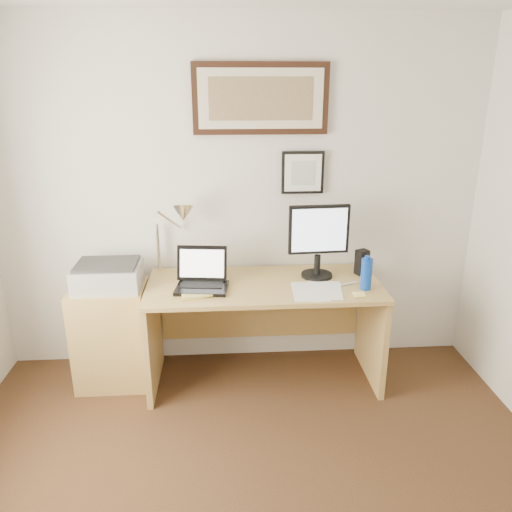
{
  "coord_description": "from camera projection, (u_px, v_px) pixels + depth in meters",
  "views": [
    {
      "loc": [
        -0.12,
        -1.52,
        2.06
      ],
      "look_at": [
        0.08,
        1.43,
        1.02
      ],
      "focal_mm": 35.0,
      "sensor_mm": 36.0,
      "label": 1
    }
  ],
  "objects": [
    {
      "name": "wall_back",
      "position": [
        239.0,
        200.0,
        3.59
      ],
      "size": [
        3.5,
        0.02,
        2.5
      ],
      "primitive_type": "cube",
      "color": "silver",
      "rests_on": "ground"
    },
    {
      "name": "side_cabinet",
      "position": [
        112.0,
        335.0,
        3.52
      ],
      "size": [
        0.5,
        0.4,
        0.73
      ],
      "primitive_type": "cube",
      "color": "#AC8848",
      "rests_on": "floor"
    },
    {
      "name": "water_bottle",
      "position": [
        366.0,
        274.0,
        3.29
      ],
      "size": [
        0.07,
        0.07,
        0.21
      ],
      "primitive_type": "cylinder",
      "color": "#0D41B5",
      "rests_on": "desk"
    },
    {
      "name": "bottle_cap",
      "position": [
        368.0,
        258.0,
        3.26
      ],
      "size": [
        0.04,
        0.04,
        0.02
      ],
      "primitive_type": "cylinder",
      "color": "#0D41B5",
      "rests_on": "water_bottle"
    },
    {
      "name": "speaker",
      "position": [
        362.0,
        262.0,
        3.56
      ],
      "size": [
        0.1,
        0.1,
        0.18
      ],
      "primitive_type": "cube",
      "rotation": [
        0.0,
        0.0,
        0.39
      ],
      "color": "black",
      "rests_on": "desk"
    },
    {
      "name": "paper_sheet_a",
      "position": [
        310.0,
        291.0,
        3.29
      ],
      "size": [
        0.24,
        0.34,
        0.0
      ],
      "primitive_type": "cube",
      "rotation": [
        0.0,
        0.0,
        -0.04
      ],
      "color": "white",
      "rests_on": "desk"
    },
    {
      "name": "paper_sheet_b",
      "position": [
        325.0,
        290.0,
        3.3
      ],
      "size": [
        0.26,
        0.34,
        0.0
      ],
      "primitive_type": "cube",
      "rotation": [
        0.0,
        0.0,
        -0.14
      ],
      "color": "white",
      "rests_on": "desk"
    },
    {
      "name": "sticky_pad",
      "position": [
        359.0,
        295.0,
        3.22
      ],
      "size": [
        0.08,
        0.08,
        0.01
      ],
      "primitive_type": "cube",
      "rotation": [
        0.0,
        0.0,
        0.02
      ],
      "color": "#FFF278",
      "rests_on": "desk"
    },
    {
      "name": "marker_pen",
      "position": [
        349.0,
        284.0,
        3.39
      ],
      "size": [
        0.14,
        0.06,
        0.02
      ],
      "primitive_type": "cylinder",
      "rotation": [
        0.0,
        1.57,
        0.35
      ],
      "color": "silver",
      "rests_on": "desk"
    },
    {
      "name": "book",
      "position": [
        180.0,
        292.0,
        3.26
      ],
      "size": [
        0.24,
        0.3,
        0.02
      ],
      "primitive_type": "imported",
      "rotation": [
        0.0,
        0.0,
        0.2
      ],
      "color": "#C8C75E",
      "rests_on": "desk"
    },
    {
      "name": "desk",
      "position": [
        263.0,
        309.0,
        3.57
      ],
      "size": [
        1.6,
        0.7,
        0.75
      ],
      "color": "#AC8848",
      "rests_on": "floor"
    },
    {
      "name": "laptop",
      "position": [
        202.0,
        279.0,
        3.34
      ],
      "size": [
        0.37,
        0.33,
        0.26
      ],
      "color": "black",
      "rests_on": "desk"
    },
    {
      "name": "lcd_monitor",
      "position": [
        319.0,
        238.0,
        3.44
      ],
      "size": [
        0.42,
        0.22,
        0.52
      ],
      "color": "black",
      "rests_on": "desk"
    },
    {
      "name": "printer",
      "position": [
        108.0,
        275.0,
        3.38
      ],
      "size": [
        0.44,
        0.34,
        0.18
      ],
      "color": "#A1A1A3",
      "rests_on": "side_cabinet"
    },
    {
      "name": "desk_lamp",
      "position": [
        181.0,
        216.0,
        3.41
      ],
      "size": [
        0.29,
        0.27,
        0.53
      ],
      "color": "white",
      "rests_on": "desk"
    },
    {
      "name": "picture_large",
      "position": [
        261.0,
        99.0,
        3.34
      ],
      "size": [
        0.92,
        0.04,
        0.47
      ],
      "color": "black",
      "rests_on": "wall_back"
    },
    {
      "name": "picture_small",
      "position": [
        303.0,
        173.0,
        3.53
      ],
      "size": [
        0.3,
        0.03,
        0.3
      ],
      "color": "black",
      "rests_on": "wall_back"
    }
  ]
}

